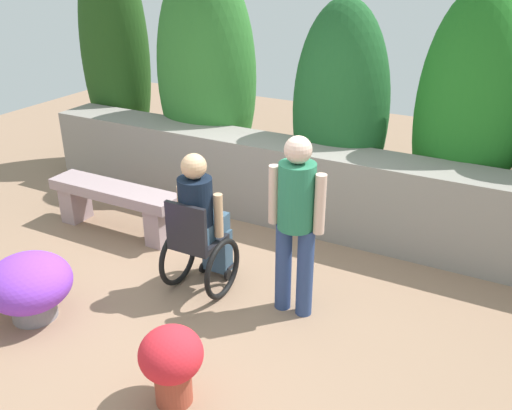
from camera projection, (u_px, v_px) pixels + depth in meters
The scene contains 8 objects.
ground_plane at pixel (218, 303), 4.93m from camera, with size 13.69×13.69×0.00m, color #8F6F58.
stone_retaining_wall at pixel (301, 185), 6.17m from camera, with size 6.66×0.57×0.93m, color gray.
hedge_backdrop at pixel (309, 92), 6.37m from camera, with size 6.81×1.11×3.10m.
stone_bench at pixel (115, 201), 6.05m from camera, with size 1.56×0.36×0.53m.
person_in_wheelchair at pixel (200, 227), 4.90m from camera, with size 0.53×0.66×1.33m.
person_standing_companion at pixel (296, 216), 4.46m from camera, with size 0.49×0.30×1.58m.
flower_pot_purple_near at pixel (171, 361), 3.72m from camera, with size 0.44×0.44×0.59m.
flower_pot_terracotta_by_wall at pixel (30, 285), 4.62m from camera, with size 0.71×0.71×0.58m.
Camera 1 is at (2.22, -3.46, 2.87)m, focal length 38.83 mm.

